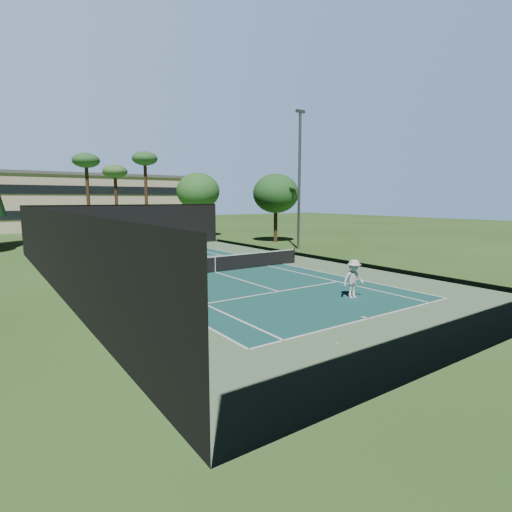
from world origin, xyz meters
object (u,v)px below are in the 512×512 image
at_px(park_bench, 118,243).
at_px(trash_bin, 129,243).
at_px(tennis_ball_b, 167,269).
at_px(tennis_ball_c, 189,265).
at_px(tennis_ball_a, 337,344).
at_px(tennis_ball_d, 107,277).
at_px(tennis_net, 215,264).
at_px(player, 353,279).

height_order(park_bench, trash_bin, park_bench).
relative_size(tennis_ball_b, tennis_ball_c, 1.00).
relative_size(tennis_ball_c, trash_bin, 0.07).
distance_m(tennis_ball_a, tennis_ball_d, 15.56).
relative_size(tennis_ball_c, park_bench, 0.04).
xyz_separation_m(tennis_ball_b, tennis_ball_c, (1.97, 0.79, -0.00)).
height_order(tennis_ball_a, tennis_ball_b, tennis_ball_a).
distance_m(park_bench, trash_bin, 0.93).
distance_m(tennis_net, tennis_ball_a, 13.47).
bearing_deg(tennis_ball_a, tennis_net, 77.22).
bearing_deg(tennis_ball_b, tennis_ball_c, 21.91).
bearing_deg(park_bench, player, -81.97).
distance_m(player, tennis_ball_a, 6.38).
distance_m(player, tennis_ball_d, 14.01).
height_order(player, tennis_ball_c, player).
bearing_deg(tennis_ball_a, player, 37.17).
relative_size(player, trash_bin, 1.89).
distance_m(tennis_ball_d, trash_bin, 14.20).
distance_m(tennis_ball_a, park_bench, 28.80).
relative_size(tennis_net, player, 7.23).
relative_size(tennis_ball_b, park_bench, 0.04).
bearing_deg(tennis_ball_d, tennis_ball_b, 7.75).
bearing_deg(player, tennis_ball_c, 109.04).
distance_m(tennis_ball_b, park_bench, 12.98).
xyz_separation_m(tennis_net, tennis_ball_a, (-2.98, -13.12, -0.52)).
bearing_deg(tennis_net, park_bench, 95.33).
distance_m(player, park_bench, 25.19).
relative_size(player, park_bench, 1.19).
distance_m(tennis_net, tennis_ball_c, 3.51).
distance_m(tennis_net, trash_bin, 15.31).
bearing_deg(tennis_ball_c, tennis_ball_a, -99.78).
distance_m(player, tennis_ball_b, 12.71).
relative_size(tennis_net, tennis_ball_d, 184.78).
xyz_separation_m(tennis_ball_a, tennis_ball_d, (-2.98, 15.28, 0.00)).
bearing_deg(tennis_ball_b, tennis_net, -52.03).
relative_size(tennis_net, park_bench, 8.60).
height_order(tennis_ball_a, trash_bin, trash_bin).
relative_size(tennis_net, tennis_ball_c, 196.59).
distance_m(tennis_ball_c, trash_bin, 11.84).
bearing_deg(park_bench, tennis_net, -84.67).
bearing_deg(tennis_ball_a, park_bench, 86.97).
relative_size(tennis_ball_a, tennis_ball_d, 1.00).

